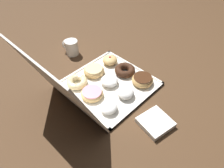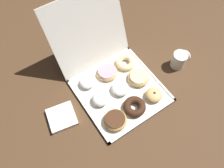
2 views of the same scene
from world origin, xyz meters
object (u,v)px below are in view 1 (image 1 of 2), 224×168
(donut_box, at_px, (109,84))
(powdered_filled_donut_3, at_px, (126,93))
(chocolate_cake_ring_donut_1, at_px, (125,70))
(coffee_mug, at_px, (71,47))
(powdered_filled_donut_4, at_px, (109,81))
(powdered_filled_donut_6, at_px, (109,107))
(cruller_donut_8, at_px, (77,82))
(pink_frosted_donut_7, at_px, (92,93))
(napkin_stack, at_px, (155,122))
(jelly_filled_donut_2, at_px, (110,60))
(glazed_ring_donut_5, at_px, (94,71))
(chocolate_frosted_donut_0, at_px, (142,80))

(donut_box, height_order, powdered_filled_donut_3, powdered_filled_donut_3)
(chocolate_cake_ring_donut_1, height_order, coffee_mug, coffee_mug)
(powdered_filled_donut_4, relative_size, powdered_filled_donut_6, 1.10)
(cruller_donut_8, xyz_separation_m, coffee_mug, (0.25, -0.16, 0.02))
(pink_frosted_donut_7, xyz_separation_m, napkin_stack, (-0.32, -0.09, -0.02))
(jelly_filled_donut_2, height_order, powdered_filled_donut_6, jelly_filled_donut_2)
(glazed_ring_donut_5, relative_size, powdered_filled_donut_6, 1.39)
(powdered_filled_donut_4, bearing_deg, donut_box, -124.89)
(chocolate_frosted_donut_0, bearing_deg, powdered_filled_donut_3, 89.81)
(powdered_filled_donut_3, bearing_deg, coffee_mug, -5.42)
(coffee_mug, distance_m, napkin_stack, 0.69)
(chocolate_frosted_donut_0, bearing_deg, donut_box, 47.22)
(napkin_stack, bearing_deg, powdered_filled_donut_3, -8.34)
(chocolate_frosted_donut_0, relative_size, glazed_ring_donut_5, 0.99)
(donut_box, distance_m, powdered_filled_donut_3, 0.12)
(chocolate_frosted_donut_0, xyz_separation_m, powdered_filled_donut_3, (0.00, 0.13, 0.00))
(donut_box, height_order, chocolate_cake_ring_donut_1, chocolate_cake_ring_donut_1)
(glazed_ring_donut_5, bearing_deg, chocolate_frosted_donut_0, -151.70)
(powdered_filled_donut_6, bearing_deg, chocolate_frosted_donut_0, -89.22)
(chocolate_cake_ring_donut_1, distance_m, cruller_donut_8, 0.27)
(glazed_ring_donut_5, relative_size, napkin_stack, 0.88)
(cruller_donut_8, distance_m, napkin_stack, 0.45)
(glazed_ring_donut_5, distance_m, powdered_filled_donut_6, 0.27)
(powdered_filled_donut_3, height_order, napkin_stack, powdered_filled_donut_3)
(chocolate_frosted_donut_0, distance_m, powdered_filled_donut_3, 0.13)
(coffee_mug, bearing_deg, powdered_filled_donut_4, 173.08)
(powdered_filled_donut_4, relative_size, napkin_stack, 0.70)
(pink_frosted_donut_7, relative_size, cruller_donut_8, 1.02)
(powdered_filled_donut_3, relative_size, glazed_ring_donut_5, 0.73)
(powdered_filled_donut_3, height_order, cruller_donut_8, powdered_filled_donut_3)
(powdered_filled_donut_3, relative_size, cruller_donut_8, 0.77)
(chocolate_frosted_donut_0, distance_m, coffee_mug, 0.49)
(powdered_filled_donut_3, distance_m, napkin_stack, 0.21)
(powdered_filled_donut_6, bearing_deg, napkin_stack, -155.13)
(donut_box, relative_size, powdered_filled_donut_3, 4.92)
(powdered_filled_donut_4, distance_m, pink_frosted_donut_7, 0.12)
(glazed_ring_donut_5, bearing_deg, jelly_filled_donut_2, -89.93)
(donut_box, relative_size, napkin_stack, 3.16)
(donut_box, height_order, pink_frosted_donut_7, pink_frosted_donut_7)
(pink_frosted_donut_7, bearing_deg, donut_box, -90.46)
(jelly_filled_donut_2, distance_m, powdered_filled_donut_6, 0.35)
(glazed_ring_donut_5, bearing_deg, powdered_filled_donut_6, 152.07)
(pink_frosted_donut_7, distance_m, cruller_donut_8, 0.12)
(donut_box, bearing_deg, glazed_ring_donut_5, 0.03)
(chocolate_cake_ring_donut_1, height_order, jelly_filled_donut_2, jelly_filled_donut_2)
(cruller_donut_8, bearing_deg, glazed_ring_donut_5, -89.92)
(chocolate_frosted_donut_0, height_order, powdered_filled_donut_6, same)
(coffee_mug, bearing_deg, chocolate_frosted_donut_0, -169.77)
(donut_box, xyz_separation_m, powdered_filled_donut_4, (0.00, 0.00, 0.03))
(chocolate_cake_ring_donut_1, height_order, powdered_filled_donut_3, powdered_filled_donut_3)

